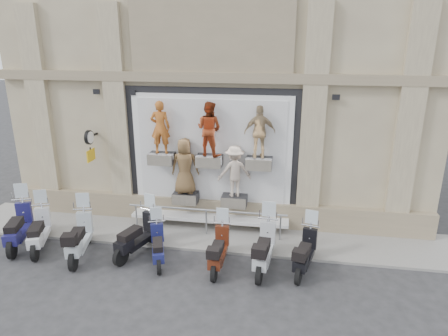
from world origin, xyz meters
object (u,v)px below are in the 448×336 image
at_px(scooter_c, 79,229).
at_px(scooter_g, 264,240).
at_px(clock_sign_bracket, 90,142).
at_px(scooter_a, 17,219).
at_px(scooter_f, 219,243).
at_px(scooter_d, 137,228).
at_px(scooter_h, 306,245).
at_px(guard_rail, 206,223).
at_px(scooter_e, 157,239).
at_px(scooter_b, 38,223).

xyz_separation_m(scooter_c, scooter_g, (5.23, 0.22, 0.00)).
bearing_deg(clock_sign_bracket, scooter_a, -128.23).
bearing_deg(scooter_f, scooter_g, 7.46).
height_order(scooter_d, scooter_h, scooter_d).
bearing_deg(scooter_f, scooter_a, 178.13).
height_order(guard_rail, scooter_e, scooter_e).
xyz_separation_m(scooter_b, scooter_g, (6.63, 0.00, 0.03)).
bearing_deg(guard_rail, scooter_d, -142.19).
height_order(scooter_b, scooter_d, scooter_d).
height_order(guard_rail, scooter_b, scooter_b).
relative_size(guard_rail, scooter_h, 2.72).
bearing_deg(scooter_e, scooter_d, 135.77).
relative_size(clock_sign_bracket, scooter_a, 0.48).
xyz_separation_m(scooter_d, scooter_g, (3.66, -0.18, 0.03)).
xyz_separation_m(guard_rail, scooter_e, (-1.02, -1.68, 0.23)).
relative_size(scooter_f, scooter_h, 0.99).
relative_size(guard_rail, scooter_a, 2.38).
bearing_deg(scooter_c, scooter_g, -10.94).
bearing_deg(scooter_g, scooter_e, -172.24).
bearing_deg(guard_rail, scooter_a, -164.82).
bearing_deg(scooter_d, scooter_b, -158.49).
bearing_deg(scooter_e, clock_sign_bracket, 123.44).
distance_m(scooter_e, scooter_f, 1.72).
relative_size(scooter_b, scooter_f, 1.08).
bearing_deg(scooter_e, scooter_b, 157.95).
distance_m(scooter_c, scooter_f, 4.01).
distance_m(scooter_c, scooter_g, 5.23).
bearing_deg(scooter_d, scooter_g, 15.14).
xyz_separation_m(guard_rail, scooter_d, (-1.74, -1.35, 0.35)).
xyz_separation_m(guard_rail, scooter_f, (0.70, -1.69, 0.28)).
height_order(scooter_d, scooter_f, scooter_d).
xyz_separation_m(clock_sign_bracket, scooter_g, (5.82, -2.00, -1.96)).
height_order(clock_sign_bracket, scooter_f, clock_sign_bracket).
bearing_deg(guard_rail, scooter_b, -161.93).
relative_size(scooter_b, scooter_h, 1.07).
relative_size(clock_sign_bracket, scooter_g, 0.49).
bearing_deg(scooter_c, scooter_f, -12.43).
xyz_separation_m(scooter_a, scooter_e, (4.41, -0.21, -0.16)).
bearing_deg(guard_rail, clock_sign_bracket, 173.16).
relative_size(scooter_b, scooter_g, 0.96).
height_order(scooter_c, scooter_g, scooter_g).
distance_m(clock_sign_bracket, scooter_a, 3.14).
height_order(guard_rail, clock_sign_bracket, clock_sign_bracket).
bearing_deg(scooter_c, guard_rail, 14.57).
relative_size(scooter_b, scooter_e, 1.15).
bearing_deg(scooter_h, guard_rail, 167.57).
xyz_separation_m(scooter_e, scooter_h, (4.02, 0.22, 0.06)).
xyz_separation_m(scooter_b, scooter_f, (5.42, -0.15, -0.06)).
height_order(clock_sign_bracket, scooter_h, clock_sign_bracket).
bearing_deg(scooter_g, clock_sign_bracket, 165.86).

